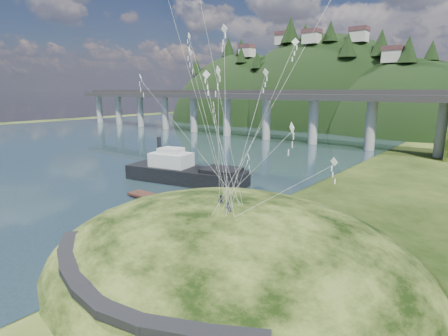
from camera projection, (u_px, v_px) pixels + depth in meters
The scene contains 10 objects.
ground at pixel (156, 240), 35.49m from camera, with size 320.00×320.00×0.00m, color black.
water at pixel (77, 142), 102.79m from camera, with size 240.00×240.00×0.00m, color #2A434D.
grass_hill at pixel (230, 271), 32.36m from camera, with size 36.00×32.00×13.00m.
footpath at pixel (113, 288), 23.07m from camera, with size 22.29×5.84×0.83m.
bridge at pixel (283, 108), 102.58m from camera, with size 160.00×11.00×15.00m.
far_ridge at pixel (307, 141), 156.18m from camera, with size 153.00×70.00×94.50m.
work_barge at pixel (184, 171), 57.36m from camera, with size 21.43×10.23×7.24m.
wooden_dock at pixel (167, 201), 46.53m from camera, with size 13.94×2.97×0.99m.
kite_flyers at pixel (224, 197), 30.31m from camera, with size 2.62×1.87×1.65m.
kite_swarm at pixel (234, 72), 31.38m from camera, with size 17.97×16.07×20.78m.
Camera 1 is at (26.36, -21.12, 14.83)m, focal length 28.00 mm.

